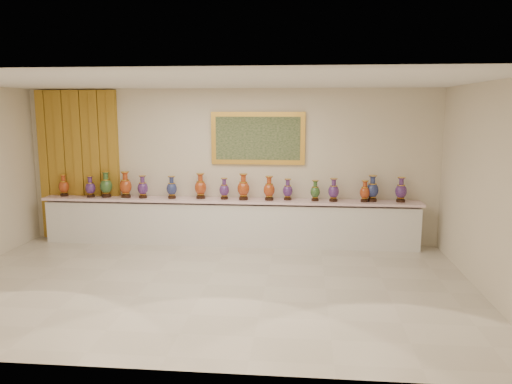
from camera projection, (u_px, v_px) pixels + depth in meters
ground at (207, 285)px, 7.51m from camera, size 8.00×8.00×0.00m
room at (107, 161)px, 9.88m from camera, size 8.00×8.00×8.00m
counter at (229, 223)px, 9.67m from camera, size 7.28×0.48×0.90m
vase_0 at (64, 186)px, 9.88m from camera, size 0.24×0.24×0.43m
vase_1 at (90, 188)px, 9.76m from camera, size 0.21×0.21×0.42m
vase_2 at (106, 186)px, 9.76m from camera, size 0.30×0.30×0.51m
vase_3 at (126, 186)px, 9.71m from camera, size 0.31×0.31×0.51m
vase_4 at (143, 188)px, 9.68m from camera, size 0.26×0.26×0.44m
vase_5 at (172, 188)px, 9.63m from camera, size 0.21×0.21×0.43m
vase_6 at (201, 187)px, 9.61m from camera, size 0.24×0.24×0.49m
vase_7 at (224, 190)px, 9.55m from camera, size 0.20×0.20×0.41m
vase_8 at (243, 188)px, 9.48m from camera, size 0.25×0.25×0.50m
vase_9 at (269, 189)px, 9.43m from camera, size 0.28×0.28×0.46m
vase_10 at (288, 191)px, 9.46m from camera, size 0.22×0.22×0.41m
vase_11 at (315, 192)px, 9.37m from camera, size 0.24×0.24×0.39m
vase_12 at (334, 191)px, 9.31m from camera, size 0.26×0.26×0.44m
vase_13 at (365, 192)px, 9.28m from camera, size 0.23×0.23×0.40m
vase_14 at (372, 190)px, 9.31m from camera, size 0.30×0.30×0.49m
vase_15 at (401, 191)px, 9.26m from camera, size 0.24×0.24×0.47m
label_card at (124, 198)px, 9.64m from camera, size 0.10×0.06×0.00m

